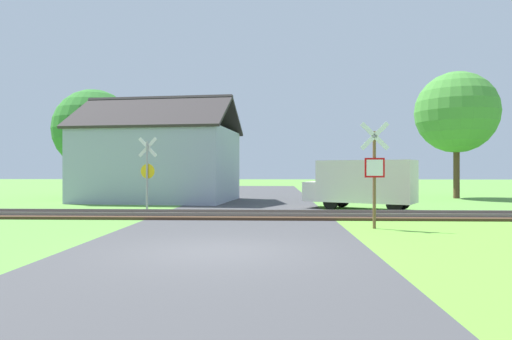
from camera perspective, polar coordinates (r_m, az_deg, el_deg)
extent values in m
plane|color=#5B933D|center=(10.26, -4.82, -10.07)|extent=(160.00, 160.00, 0.00)
cube|color=#424244|center=(12.22, -3.63, -8.43)|extent=(6.84, 80.00, 0.01)
cube|color=#422D1E|center=(17.60, -1.77, -5.71)|extent=(60.00, 2.60, 0.10)
cube|color=slate|center=(18.30, -1.61, -5.14)|extent=(60.00, 0.08, 0.12)
cube|color=slate|center=(16.87, -1.95, -5.57)|extent=(60.00, 0.08, 0.12)
cylinder|color=brown|center=(14.41, 14.57, -1.21)|extent=(0.10, 0.10, 2.98)
cube|color=red|center=(14.35, 14.61, 0.28)|extent=(0.60, 0.07, 0.60)
cube|color=white|center=(14.33, 14.62, 0.28)|extent=(0.49, 0.04, 0.49)
cube|color=white|center=(14.39, 14.61, 4.13)|extent=(0.88, 0.08, 0.88)
cube|color=white|center=(14.39, 14.61, 4.13)|extent=(0.88, 0.08, 0.88)
cylinder|color=#9E9EA5|center=(20.29, -13.47, -0.79)|extent=(0.09, 0.09, 3.04)
cube|color=white|center=(20.37, -13.39, 2.79)|extent=(0.87, 0.19, 0.88)
cube|color=white|center=(20.37, -13.39, 2.79)|extent=(0.87, 0.19, 0.88)
cylinder|color=yellow|center=(20.35, -13.39, -0.15)|extent=(0.63, 0.15, 0.64)
cube|color=#99A3B7|center=(27.17, -12.00, 0.55)|extent=(8.96, 7.21, 4.13)
cube|color=#332D2D|center=(25.90, -13.24, 7.18)|extent=(9.07, 4.49, 2.13)
cube|color=#332D2D|center=(28.84, -10.88, 6.44)|extent=(9.07, 4.49, 2.13)
cube|color=brown|center=(26.65, -7.35, 7.00)|extent=(0.55, 0.55, 1.10)
cylinder|color=#513823|center=(31.21, -19.60, -1.03)|extent=(0.43, 0.43, 2.49)
sphere|color=#337A2D|center=(31.32, -19.60, 4.78)|extent=(5.15, 5.15, 5.15)
cylinder|color=#513823|center=(31.77, 23.77, -0.05)|extent=(0.38, 0.38, 3.56)
sphere|color=#478E38|center=(31.99, 23.77, 6.62)|extent=(5.16, 5.16, 5.16)
cube|color=silver|center=(21.33, 13.64, -1.37)|extent=(4.60, 3.62, 1.90)
cube|color=silver|center=(22.16, 7.54, -2.62)|extent=(1.45, 1.92, 0.90)
cube|color=#19232D|center=(22.00, 8.43, -0.47)|extent=(0.78, 1.45, 0.85)
cube|color=navy|center=(22.26, 14.33, -2.17)|extent=(3.36, 1.75, 0.16)
cylinder|color=black|center=(22.55, 10.70, -3.72)|extent=(0.69, 0.47, 0.68)
cylinder|color=black|center=(21.09, 9.31, -3.97)|extent=(0.69, 0.47, 0.68)
cylinder|color=black|center=(21.79, 17.83, -3.85)|extent=(0.69, 0.47, 0.68)
cylinder|color=black|center=(20.27, 16.92, -4.13)|extent=(0.69, 0.47, 0.68)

